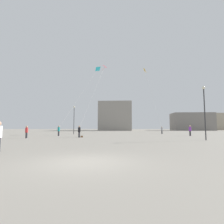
{
  "coord_description": "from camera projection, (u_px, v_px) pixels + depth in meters",
  "views": [
    {
      "loc": [
        1.46,
        -7.13,
        1.41
      ],
      "look_at": [
        0.0,
        22.22,
        4.03
      ],
      "focal_mm": 27.83,
      "sensor_mm": 36.0,
      "label": 1
    }
  ],
  "objects": [
    {
      "name": "building_centre_hall",
      "position": [
        192.0,
        122.0,
        81.84
      ],
      "size": [
        18.11,
        9.72,
        8.17
      ],
      "color": "gray",
      "rests_on": "ground_plane"
    },
    {
      "name": "person_in_red",
      "position": [
        27.0,
        131.0,
        22.89
      ],
      "size": [
        0.36,
        0.36,
        1.64
      ],
      "rotation": [
        0.0,
        0.0,
        3.93
      ],
      "color": "#2D2D33",
      "rests_on": "ground_plane"
    },
    {
      "name": "kite_crimson_delta",
      "position": [
        104.0,
        68.0,
        31.92
      ],
      "size": [
        3.51,
        7.25,
        11.71
      ],
      "color": "red"
    },
    {
      "name": "person_in_purple",
      "position": [
        190.0,
        130.0,
        29.16
      ],
      "size": [
        0.39,
        0.39,
        1.79
      ],
      "rotation": [
        0.0,
        0.0,
        2.29
      ],
      "color": "#2D2D33",
      "rests_on": "ground_plane"
    },
    {
      "name": "kite_amber_delta",
      "position": [
        145.0,
        72.0,
        41.03
      ],
      "size": [
        3.5,
        2.4,
        14.07
      ],
      "color": "yellow"
    },
    {
      "name": "person_in_black",
      "position": [
        79.0,
        131.0,
        24.66
      ],
      "size": [
        0.37,
        0.37,
        1.68
      ],
      "rotation": [
        0.0,
        0.0,
        6.03
      ],
      "color": "#2D2D33",
      "rests_on": "ground_plane"
    },
    {
      "name": "person_in_teal",
      "position": [
        59.0,
        130.0,
        29.15
      ],
      "size": [
        0.38,
        0.38,
        1.72
      ],
      "rotation": [
        0.0,
        0.0,
        3.99
      ],
      "color": "#2D2D33",
      "rests_on": "ground_plane"
    },
    {
      "name": "building_right_hall",
      "position": [
        211.0,
        122.0,
        98.92
      ],
      "size": [
        17.04,
        14.75,
        9.21
      ],
      "color": "#A39984",
      "rests_on": "ground_plane"
    },
    {
      "name": "person_in_grey",
      "position": [
        162.0,
        130.0,
        37.94
      ],
      "size": [
        0.35,
        0.35,
        1.62
      ],
      "rotation": [
        0.0,
        0.0,
        5.28
      ],
      "color": "#2D2D33",
      "rests_on": "ground_plane"
    },
    {
      "name": "ground_plane",
      "position": [
        85.0,
        162.0,
        7.04
      ],
      "size": [
        300.0,
        300.0,
        0.0
      ],
      "primitive_type": "plane",
      "color": "#9E9689"
    },
    {
      "name": "lamppost_west",
      "position": [
        74.0,
        116.0,
        36.14
      ],
      "size": [
        0.36,
        0.36,
        5.88
      ],
      "color": "#2D2D30",
      "rests_on": "ground_plane"
    },
    {
      "name": "kite_cyan_delta",
      "position": [
        97.0,
        70.0,
        36.41
      ],
      "size": [
        6.23,
        7.47,
        12.79
      ],
      "color": "#1EB2C6"
    },
    {
      "name": "building_left_hall",
      "position": [
        115.0,
        117.0,
        82.41
      ],
      "size": [
        14.85,
        15.66,
        13.02
      ],
      "color": "gray",
      "rests_on": "ground_plane"
    },
    {
      "name": "handbag_beside_flyer",
      "position": [
        82.0,
        137.0,
        24.67
      ],
      "size": [
        0.34,
        0.21,
        0.24
      ],
      "primitive_type": "cube",
      "rotation": [
        0.0,
        0.0,
        0.24
      ],
      "color": "brown",
      "rests_on": "ground_plane"
    },
    {
      "name": "lamppost_east",
      "position": [
        204.0,
        105.0,
        19.58
      ],
      "size": [
        0.36,
        0.36,
        6.1
      ],
      "color": "#2D2D30",
      "rests_on": "ground_plane"
    }
  ]
}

